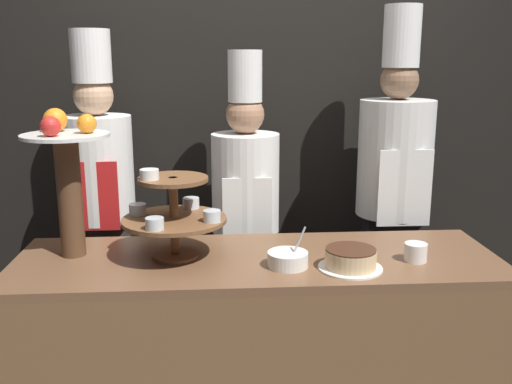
{
  "coord_description": "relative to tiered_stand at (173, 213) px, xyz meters",
  "views": [
    {
      "loc": [
        -0.16,
        -1.88,
        1.69
      ],
      "look_at": [
        0.0,
        0.42,
        1.15
      ],
      "focal_mm": 40.0,
      "sensor_mm": 36.0,
      "label": 1
    }
  ],
  "objects": [
    {
      "name": "chef_center_right",
      "position": [
        1.09,
        0.6,
        -0.05
      ],
      "size": [
        0.38,
        0.38,
        1.94
      ],
      "color": "black",
      "rests_on": "ground_plane"
    },
    {
      "name": "tiered_stand",
      "position": [
        0.0,
        0.0,
        0.0
      ],
      "size": [
        0.42,
        0.42,
        0.37
      ],
      "color": "brown",
      "rests_on": "buffet_counter"
    },
    {
      "name": "buffet_counter",
      "position": [
        0.34,
        -0.02,
        -0.64
      ],
      "size": [
        1.97,
        0.64,
        0.9
      ],
      "color": "brown",
      "rests_on": "ground_plane"
    },
    {
      "name": "cake_round",
      "position": [
        0.68,
        -0.17,
        -0.15
      ],
      "size": [
        0.25,
        0.25,
        0.08
      ],
      "color": "white",
      "rests_on": "buffet_counter"
    },
    {
      "name": "fruit_pedestal",
      "position": [
        -0.42,
        0.06,
        0.17
      ],
      "size": [
        0.34,
        0.34,
        0.6
      ],
      "color": "brown",
      "rests_on": "buffet_counter"
    },
    {
      "name": "serving_bowl_near",
      "position": [
        0.45,
        -0.13,
        -0.16
      ],
      "size": [
        0.16,
        0.16,
        0.16
      ],
      "color": "white",
      "rests_on": "buffet_counter"
    },
    {
      "name": "wall_back",
      "position": [
        0.34,
        0.97,
        0.31
      ],
      "size": [
        10.0,
        0.06,
        2.8
      ],
      "color": "black",
      "rests_on": "ground_plane"
    },
    {
      "name": "chef_center_left",
      "position": [
        0.32,
        0.6,
        -0.15
      ],
      "size": [
        0.34,
        0.34,
        1.73
      ],
      "color": "black",
      "rests_on": "ground_plane"
    },
    {
      "name": "chef_left",
      "position": [
        -0.41,
        0.6,
        -0.08
      ],
      "size": [
        0.35,
        0.35,
        1.82
      ],
      "color": "#38332D",
      "rests_on": "ground_plane"
    },
    {
      "name": "cup_white",
      "position": [
        0.96,
        -0.11,
        -0.15
      ],
      "size": [
        0.09,
        0.09,
        0.07
      ],
      "color": "white",
      "rests_on": "buffet_counter"
    }
  ]
}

